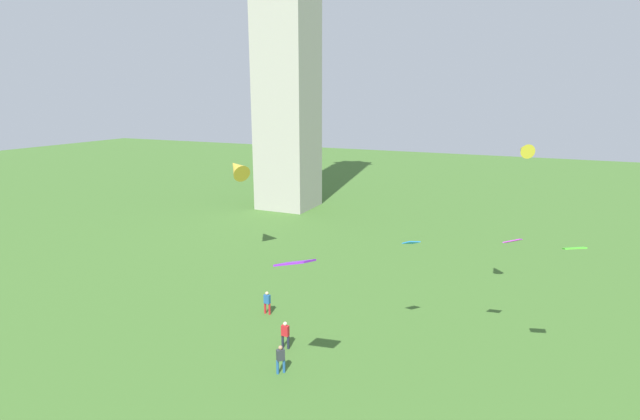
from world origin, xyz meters
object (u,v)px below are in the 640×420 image
object	(u,v)px
kite_flying_3	(513,241)
kite_flying_5	(575,248)
person_2	(285,333)
kite_flying_4	(411,243)
person_1	(267,301)
person_0	(281,358)
kite_flying_2	(295,263)
kite_flying_1	(524,150)
kite_flying_0	(237,168)

from	to	relation	value
kite_flying_3	kite_flying_5	xyz separation A→B (m)	(2.80, -2.32, 0.66)
person_2	kite_flying_4	xyz separation A→B (m)	(6.25, 3.59, 5.26)
person_1	kite_flying_3	world-z (taller)	kite_flying_3
kite_flying_3	kite_flying_5	bearing A→B (deg)	148.57
person_0	kite_flying_3	world-z (taller)	kite_flying_3
person_2	kite_flying_2	distance (m)	7.69
person_0	kite_flying_5	distance (m)	15.57
person_1	kite_flying_3	xyz separation A→B (m)	(14.71, 1.63, 5.64)
kite_flying_1	kite_flying_5	size ratio (longest dim) A/B	1.50
person_0	kite_flying_1	world-z (taller)	kite_flying_1
person_0	kite_flying_3	size ratio (longest dim) A/B	1.61
kite_flying_5	person_1	bearing A→B (deg)	-12.46
kite_flying_5	kite_flying_3	bearing A→B (deg)	-49.85
kite_flying_0	kite_flying_4	size ratio (longest dim) A/B	2.94
kite_flying_4	person_1	bearing A→B (deg)	123.40
kite_flying_0	kite_flying_1	world-z (taller)	kite_flying_1
kite_flying_0	kite_flying_5	xyz separation A→B (m)	(25.81, -9.98, -0.90)
kite_flying_4	person_0	bearing A→B (deg)	170.97
person_1	kite_flying_3	bearing A→B (deg)	9.43
kite_flying_0	kite_flying_3	xyz separation A→B (m)	(23.01, -7.66, -1.56)
person_2	person_1	bearing A→B (deg)	133.40
kite_flying_3	kite_flying_4	world-z (taller)	kite_flying_3
kite_flying_1	kite_flying_4	size ratio (longest dim) A/B	1.51
kite_flying_0	kite_flying_1	size ratio (longest dim) A/B	1.94
kite_flying_3	kite_flying_5	distance (m)	3.70
person_2	kite_flying_1	size ratio (longest dim) A/B	1.08
kite_flying_2	kite_flying_4	size ratio (longest dim) A/B	1.65
kite_flying_2	kite_flying_4	world-z (taller)	kite_flying_2
person_0	kite_flying_5	xyz separation A→B (m)	(13.29, 5.10, 6.30)
kite_flying_3	kite_flying_0	bearing A→B (deg)	-10.22
person_0	kite_flying_0	xyz separation A→B (m)	(-12.52, 15.08, 7.20)
kite_flying_1	kite_flying_4	distance (m)	9.55
kite_flying_2	kite_flying_5	xyz separation A→B (m)	(11.56, 6.67, 0.26)
person_0	kite_flying_0	world-z (taller)	kite_flying_0
kite_flying_1	kite_flying_5	bearing A→B (deg)	89.15
person_2	kite_flying_5	bearing A→B (deg)	10.92
kite_flying_2	person_2	bearing A→B (deg)	126.47
person_1	person_0	bearing A→B (deg)	-50.77
kite_flying_2	person_1	bearing A→B (deg)	130.71
person_1	kite_flying_1	bearing A→B (deg)	26.79
kite_flying_1	kite_flying_3	distance (m)	6.61
person_1	person_2	world-z (taller)	person_2
kite_flying_1	kite_flying_3	xyz separation A→B (m)	(-0.04, -4.84, -4.51)
kite_flying_1	kite_flying_0	bearing A→B (deg)	-28.96
kite_flying_0	kite_flying_4	distance (m)	20.06
person_1	person_2	size ratio (longest dim) A/B	0.97
person_0	person_2	distance (m)	2.56
person_1	kite_flying_1	xyz separation A→B (m)	(14.75, 6.47, 10.15)
kite_flying_3	kite_flying_5	world-z (taller)	kite_flying_5
kite_flying_2	person_0	bearing A→B (deg)	139.45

